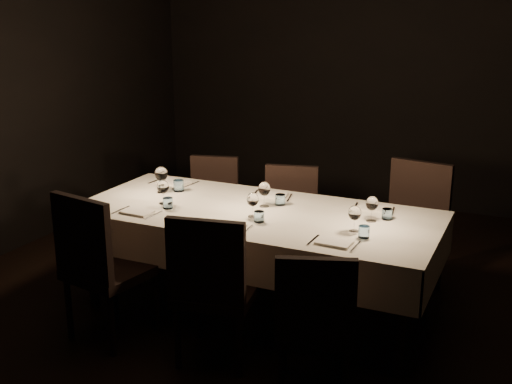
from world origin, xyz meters
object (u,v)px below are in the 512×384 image
at_px(chair_near_left, 100,262).
at_px(dining_table, 256,221).
at_px(chair_near_right, 315,318).
at_px(chair_far_left, 212,202).
at_px(chair_far_center, 289,216).
at_px(chair_near_center, 213,283).
at_px(chair_far_right, 412,222).

bearing_deg(chair_near_left, dining_table, -122.88).
bearing_deg(dining_table, chair_near_right, -48.87).
relative_size(chair_near_right, chair_far_left, 1.02).
bearing_deg(dining_table, chair_far_center, 92.67).
bearing_deg(chair_far_left, dining_table, -60.78).
bearing_deg(chair_near_left, chair_near_center, -166.81).
relative_size(chair_far_left, chair_far_center, 0.98).
bearing_deg(chair_far_left, chair_near_right, -62.14).
bearing_deg(chair_far_center, chair_near_right, -77.60).
xyz_separation_m(chair_near_right, chair_far_right, (0.19, 1.69, 0.05)).
bearing_deg(dining_table, chair_far_left, 133.87).
relative_size(dining_table, chair_near_center, 2.57).
relative_size(chair_near_center, chair_far_left, 1.12).
height_order(chair_near_center, chair_far_left, chair_near_center).
xyz_separation_m(dining_table, chair_far_center, (-0.03, 0.72, -0.19)).
height_order(chair_far_left, chair_far_center, chair_far_center).
relative_size(dining_table, chair_far_left, 2.88).
bearing_deg(dining_table, chair_near_left, -133.21).
relative_size(chair_near_left, chair_far_center, 1.14).
distance_m(chair_near_right, chair_far_left, 2.27).
xyz_separation_m(chair_far_center, chair_far_right, (0.96, 0.12, 0.05)).
xyz_separation_m(dining_table, chair_near_center, (0.06, -0.75, -0.15)).
bearing_deg(chair_near_right, chair_near_center, -27.52).
height_order(chair_near_right, chair_far_right, chair_far_right).
height_order(chair_near_left, chair_near_right, chair_near_left).
xyz_separation_m(dining_table, chair_far_right, (0.93, 0.85, -0.14)).
relative_size(chair_near_left, chair_far_left, 1.16).
height_order(dining_table, chair_far_left, chair_far_left).
height_order(dining_table, chair_far_right, chair_far_right).
distance_m(chair_near_center, chair_far_center, 1.48).
bearing_deg(chair_far_right, chair_far_center, -163.34).
bearing_deg(chair_far_left, chair_near_left, -102.82).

